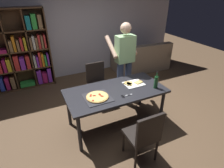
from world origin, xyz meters
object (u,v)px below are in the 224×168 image
(dining_table, at_px, (116,94))
(chair_near_camera, at_px, (144,134))
(pepperoni_pizza_on_tray, at_px, (97,97))
(kitchen_scissors, at_px, (125,96))
(person_serving_pizza, at_px, (124,59))
(wine_bottle, at_px, (156,82))
(bookshelf, at_px, (22,54))
(chair_far_side, at_px, (97,81))
(couch, at_px, (141,60))

(dining_table, height_order, chair_near_camera, chair_near_camera)
(pepperoni_pizza_on_tray, xyz_separation_m, kitchen_scissors, (0.43, -0.15, -0.01))
(dining_table, distance_m, pepperoni_pizza_on_tray, 0.40)
(person_serving_pizza, relative_size, wine_bottle, 5.54)
(dining_table, relative_size, kitchen_scissors, 9.04)
(chair_near_camera, xyz_separation_m, kitchen_scissors, (0.05, 0.67, 0.24))
(dining_table, bearing_deg, bookshelf, 120.46)
(kitchen_scissors, bearing_deg, person_serving_pizza, 61.96)
(wine_bottle, xyz_separation_m, kitchen_scissors, (-0.63, -0.01, -0.11))
(bookshelf, distance_m, kitchen_scissors, 2.99)
(chair_far_side, bearing_deg, pepperoni_pizza_on_tray, -110.69)
(chair_far_side, height_order, bookshelf, bookshelf)
(chair_far_side, relative_size, person_serving_pizza, 0.51)
(chair_far_side, bearing_deg, dining_table, -90.00)
(wine_bottle, bearing_deg, dining_table, 161.50)
(bookshelf, xyz_separation_m, kitchen_scissors, (1.45, -2.61, -0.12))
(bookshelf, relative_size, pepperoni_pizza_on_tray, 4.60)
(chair_near_camera, distance_m, kitchen_scissors, 0.72)
(couch, relative_size, bookshelf, 0.89)
(couch, relative_size, kitchen_scissors, 8.98)
(couch, height_order, person_serving_pizza, person_serving_pizza)
(chair_far_side, height_order, person_serving_pizza, person_serving_pizza)
(chair_far_side, distance_m, bookshelf, 2.05)
(person_serving_pizza, bearing_deg, chair_far_side, 158.19)
(dining_table, height_order, wine_bottle, wine_bottle)
(chair_near_camera, bearing_deg, dining_table, 90.00)
(kitchen_scissors, bearing_deg, chair_near_camera, -94.43)
(wine_bottle, bearing_deg, person_serving_pizza, 98.10)
(chair_near_camera, xyz_separation_m, person_serving_pizza, (0.55, 1.61, 0.49))
(person_serving_pizza, relative_size, pepperoni_pizza_on_tray, 4.13)
(bookshelf, height_order, person_serving_pizza, bookshelf)
(wine_bottle, bearing_deg, chair_far_side, 120.80)
(chair_far_side, height_order, wine_bottle, wine_bottle)
(couch, bearing_deg, chair_near_camera, -123.18)
(couch, xyz_separation_m, pepperoni_pizza_on_tray, (-2.28, -2.08, 0.46))
(dining_table, xyz_separation_m, person_serving_pizza, (0.55, 0.69, 0.32))
(dining_table, xyz_separation_m, pepperoni_pizza_on_tray, (-0.38, -0.09, 0.09))
(kitchen_scissors, bearing_deg, pepperoni_pizza_on_tray, 160.93)
(person_serving_pizza, bearing_deg, kitchen_scissors, -118.04)
(chair_far_side, xyz_separation_m, pepperoni_pizza_on_tray, (-0.38, -1.01, 0.25))
(bookshelf, bearing_deg, chair_near_camera, -67.00)
(wine_bottle, bearing_deg, chair_near_camera, -134.77)
(bookshelf, bearing_deg, couch, -6.70)
(dining_table, distance_m, chair_far_side, 0.93)
(dining_table, xyz_separation_m, kitchen_scissors, (0.05, -0.24, 0.08))
(dining_table, bearing_deg, chair_near_camera, -90.00)
(dining_table, bearing_deg, kitchen_scissors, -77.73)
(pepperoni_pizza_on_tray, bearing_deg, bookshelf, 112.40)
(chair_far_side, bearing_deg, couch, 29.46)
(person_serving_pizza, bearing_deg, wine_bottle, -81.90)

